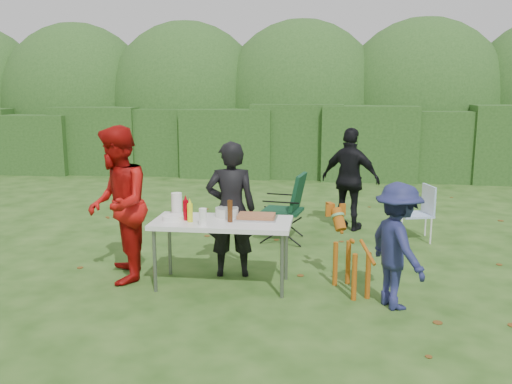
# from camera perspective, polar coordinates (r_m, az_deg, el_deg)

# --- Properties ---
(ground) EXTENTS (80.00, 80.00, 0.00)m
(ground) POSITION_cam_1_polar(r_m,az_deg,el_deg) (5.82, -0.19, -10.84)
(ground) COLOR #1E4211
(hedge_row) EXTENTS (22.00, 1.40, 1.70)m
(hedge_row) POSITION_cam_1_polar(r_m,az_deg,el_deg) (13.44, 4.37, 5.27)
(hedge_row) COLOR #23471C
(hedge_row) RESTS_ON ground
(shrub_backdrop) EXTENTS (20.00, 2.60, 3.20)m
(shrub_backdrop) POSITION_cam_1_polar(r_m,az_deg,el_deg) (14.98, 4.76, 8.71)
(shrub_backdrop) COLOR #3D6628
(shrub_backdrop) RESTS_ON ground
(folding_table) EXTENTS (1.50, 0.70, 0.74)m
(folding_table) POSITION_cam_1_polar(r_m,az_deg,el_deg) (5.91, -3.59, -3.52)
(folding_table) COLOR silver
(folding_table) RESTS_ON ground
(person_cook) EXTENTS (0.63, 0.47, 1.57)m
(person_cook) POSITION_cam_1_polar(r_m,az_deg,el_deg) (6.21, -2.65, -1.85)
(person_cook) COLOR black
(person_cook) RESTS_ON ground
(person_red_jacket) EXTENTS (0.91, 1.02, 1.75)m
(person_red_jacket) POSITION_cam_1_polar(r_m,az_deg,el_deg) (6.22, -14.36, -1.30)
(person_red_jacket) COLOR #A70E0C
(person_red_jacket) RESTS_ON ground
(person_black_puffy) EXTENTS (1.00, 0.73, 1.57)m
(person_black_puffy) POSITION_cam_1_polar(r_m,az_deg,el_deg) (8.37, 9.90, 1.31)
(person_black_puffy) COLOR black
(person_black_puffy) RESTS_ON ground
(child) EXTENTS (0.77, 0.94, 1.26)m
(child) POSITION_cam_1_polar(r_m,az_deg,el_deg) (5.51, 14.66, -5.51)
(child) COLOR #1E224F
(child) RESTS_ON ground
(dog) EXTENTS (0.70, 0.97, 0.85)m
(dog) POSITION_cam_1_polar(r_m,az_deg,el_deg) (5.87, 10.04, -6.38)
(dog) COLOR #9D4E10
(dog) RESTS_ON ground
(camping_chair) EXTENTS (0.71, 0.71, 0.99)m
(camping_chair) POSITION_cam_1_polar(r_m,az_deg,el_deg) (7.72, 2.77, -1.55)
(camping_chair) COLOR #0F3721
(camping_chair) RESTS_ON ground
(lawn_chair) EXTENTS (0.58, 0.58, 0.80)m
(lawn_chair) POSITION_cam_1_polar(r_m,az_deg,el_deg) (8.11, 16.35, -2.06)
(lawn_chair) COLOR #4F81C7
(lawn_chair) RESTS_ON ground
(food_tray) EXTENTS (0.45, 0.30, 0.02)m
(food_tray) POSITION_cam_1_polar(r_m,az_deg,el_deg) (5.94, 0.03, -2.79)
(food_tray) COLOR #B7B7BA
(food_tray) RESTS_ON folding_table
(focaccia_bread) EXTENTS (0.40, 0.26, 0.04)m
(focaccia_bread) POSITION_cam_1_polar(r_m,az_deg,el_deg) (5.93, 0.03, -2.52)
(focaccia_bread) COLOR #A3623C
(focaccia_bread) RESTS_ON food_tray
(mustard_bottle) EXTENTS (0.06, 0.06, 0.20)m
(mustard_bottle) POSITION_cam_1_polar(r_m,az_deg,el_deg) (5.85, -6.96, -2.18)
(mustard_bottle) COLOR yellow
(mustard_bottle) RESTS_ON folding_table
(ketchup_bottle) EXTENTS (0.06, 0.06, 0.22)m
(ketchup_bottle) POSITION_cam_1_polar(r_m,az_deg,el_deg) (5.93, -7.40, -1.90)
(ketchup_bottle) COLOR #92000C
(ketchup_bottle) RESTS_ON folding_table
(beer_bottle) EXTENTS (0.06, 0.06, 0.24)m
(beer_bottle) POSITION_cam_1_polar(r_m,az_deg,el_deg) (5.80, -2.75, -2.02)
(beer_bottle) COLOR #47230F
(beer_bottle) RESTS_ON folding_table
(paper_towel_roll) EXTENTS (0.12, 0.12, 0.26)m
(paper_towel_roll) POSITION_cam_1_polar(r_m,az_deg,el_deg) (6.14, -8.34, -1.29)
(paper_towel_roll) COLOR white
(paper_towel_roll) RESTS_ON folding_table
(cup_stack) EXTENTS (0.08, 0.08, 0.18)m
(cup_stack) POSITION_cam_1_polar(r_m,az_deg,el_deg) (5.69, -5.62, -2.61)
(cup_stack) COLOR white
(cup_stack) RESTS_ON folding_table
(pasta_bowl) EXTENTS (0.26, 0.26, 0.10)m
(pasta_bowl) POSITION_cam_1_polar(r_m,az_deg,el_deg) (6.06, -3.08, -2.13)
(pasta_bowl) COLOR silver
(pasta_bowl) RESTS_ON folding_table
(plate_stack) EXTENTS (0.24, 0.24, 0.05)m
(plate_stack) POSITION_cam_1_polar(r_m,az_deg,el_deg) (5.97, -8.71, -2.70)
(plate_stack) COLOR white
(plate_stack) RESTS_ON folding_table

